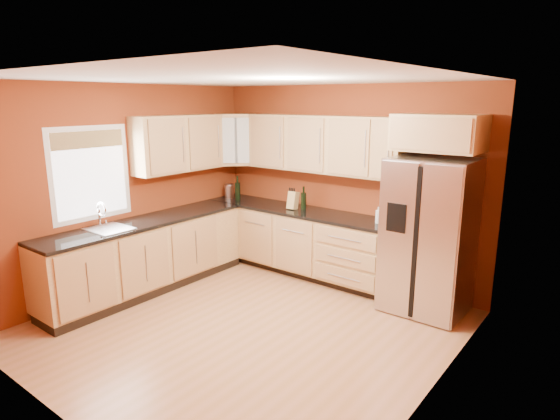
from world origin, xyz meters
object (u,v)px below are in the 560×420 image
at_px(wine_bottle_a, 303,198).
at_px(canister_left, 230,191).
at_px(soap_dispenser, 378,215).
at_px(knife_block, 293,200).
at_px(refrigerator, 429,236).

bearing_deg(wine_bottle_a, canister_left, -179.22).
bearing_deg(soap_dispenser, canister_left, 179.52).
distance_m(knife_block, soap_dispenser, 1.28).
relative_size(wine_bottle_a, knife_block, 1.32).
bearing_deg(wine_bottle_a, refrigerator, -3.21).
xyz_separation_m(knife_block, soap_dispenser, (1.28, 0.02, -0.02)).
xyz_separation_m(refrigerator, canister_left, (-3.20, 0.08, 0.13)).
bearing_deg(wine_bottle_a, knife_block, -155.59).
height_order(knife_block, soap_dispenser, knife_block).
xyz_separation_m(canister_left, knife_block, (1.25, -0.04, 0.02)).
bearing_deg(knife_block, canister_left, 176.26).
distance_m(refrigerator, wine_bottle_a, 1.83).
xyz_separation_m(canister_left, wine_bottle_a, (1.38, 0.02, 0.06)).
relative_size(knife_block, soap_dispenser, 1.21).
bearing_deg(canister_left, knife_block, -1.93).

